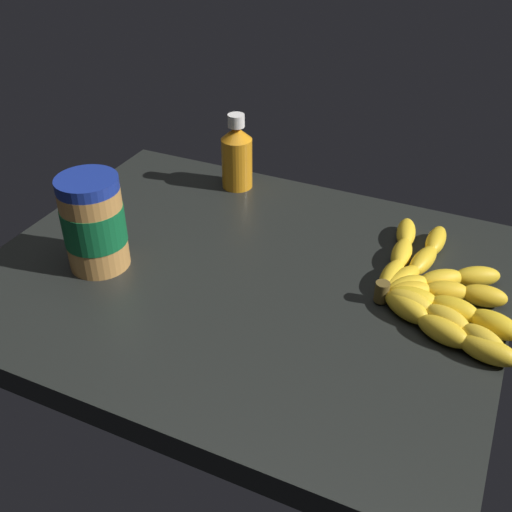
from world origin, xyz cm
name	(u,v)px	position (x,y,z in cm)	size (l,w,h in cm)	color
ground_plane	(243,282)	(0.00, 0.00, -1.93)	(75.50, 60.91, 3.86)	black
banana_bunch	(435,292)	(27.22, 4.88, 1.56)	(21.47, 28.90, 3.40)	yellow
peanut_butter_jar	(94,223)	(-20.51, -7.08, 7.17)	(9.15, 9.15, 14.48)	#BF8442
honey_bottle	(237,155)	(-12.74, 24.17, 6.21)	(5.60, 5.60, 13.92)	orange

